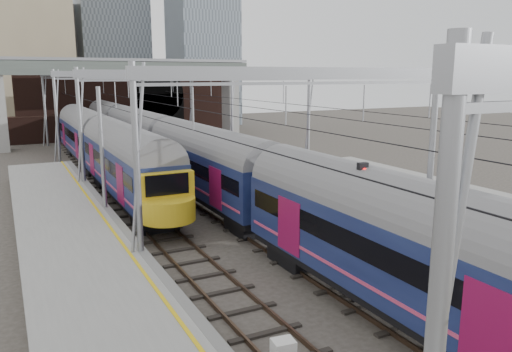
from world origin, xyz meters
TOP-DOWN VIEW (x-y plane):
  - ground at (0.00, 0.00)m, footprint 160.00×160.00m
  - platform_left at (-10.18, 2.50)m, footprint 4.32×55.00m
  - tracks at (0.00, 15.00)m, footprint 14.40×80.00m
  - overhead_line at (0.00, 21.49)m, footprint 16.80×80.00m
  - retaining_wall at (1.40, 51.93)m, footprint 28.00×2.75m
  - overbridge at (0.00, 46.00)m, footprint 28.00×3.00m
  - city_skyline at (2.73, 70.48)m, footprint 37.50×27.50m
  - train_main at (-2.00, 24.48)m, footprint 2.70×62.53m
  - train_second at (-6.00, 27.44)m, footprint 2.72×31.50m
  - signal_near_left at (-2.32, 2.72)m, footprint 0.35×0.47m
  - equip_cover_a at (-1.49, 3.08)m, footprint 0.98×0.71m
  - equip_cover_b at (3.12, 10.47)m, footprint 0.89×0.78m
  - equip_cover_c at (2.26, 4.98)m, footprint 1.02×0.75m

SIDE VIEW (x-z plane):
  - ground at x=0.00m, z-range 0.00..0.00m
  - tracks at x=0.00m, z-range -0.09..0.13m
  - equip_cover_b at x=3.12m, z-range 0.00..0.09m
  - equip_cover_a at x=-1.49m, z-range 0.00..0.11m
  - equip_cover_c at x=2.26m, z-range 0.00..0.11m
  - platform_left at x=-10.18m, z-range -0.01..1.11m
  - train_main at x=-2.00m, z-range 0.09..4.77m
  - train_second at x=-6.00m, z-range 0.08..4.79m
  - signal_near_left at x=-2.32m, z-range 0.63..5.45m
  - retaining_wall at x=1.40m, z-range -0.17..8.83m
  - overhead_line at x=0.00m, z-range 2.57..10.57m
  - overbridge at x=0.00m, z-range 2.64..11.89m
  - city_skyline at x=2.73m, z-range -12.91..47.09m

